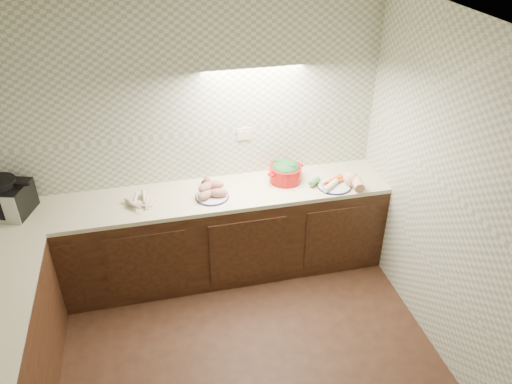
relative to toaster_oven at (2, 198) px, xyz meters
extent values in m
cube|color=white|center=(1.56, -1.60, 1.53)|extent=(3.60, 3.60, 0.05)
cube|color=gray|center=(1.56, 0.18, 0.25)|extent=(3.60, 0.05, 2.60)
cube|color=gray|center=(3.34, -1.60, 0.25)|extent=(0.05, 3.60, 2.60)
cube|color=beige|center=(2.11, 0.19, 0.27)|extent=(0.13, 0.01, 0.12)
cube|color=black|center=(1.56, -0.10, -0.62)|extent=(3.60, 0.60, 0.86)
cube|color=beige|center=(1.56, -0.10, -0.17)|extent=(3.60, 0.60, 0.04)
cube|color=black|center=(0.00, 0.01, -0.01)|extent=(0.52, 0.45, 0.26)
cone|color=beige|center=(1.06, -0.17, -0.13)|extent=(0.14, 0.18, 0.04)
cone|color=beige|center=(1.20, -0.22, -0.13)|extent=(0.10, 0.18, 0.04)
cone|color=beige|center=(1.13, -0.18, -0.13)|extent=(0.09, 0.22, 0.04)
cone|color=beige|center=(1.17, -0.17, -0.13)|extent=(0.05, 0.20, 0.04)
cone|color=beige|center=(1.25, -0.05, -0.13)|extent=(0.12, 0.18, 0.04)
cone|color=beige|center=(1.07, -0.14, -0.13)|extent=(0.16, 0.16, 0.04)
cone|color=beige|center=(1.12, -0.12, -0.13)|extent=(0.15, 0.15, 0.04)
cone|color=beige|center=(1.16, -0.12, -0.11)|extent=(0.18, 0.17, 0.04)
cone|color=beige|center=(1.27, -0.13, -0.10)|extent=(0.19, 0.14, 0.04)
cone|color=beige|center=(1.19, -0.14, -0.11)|extent=(0.06, 0.19, 0.04)
cone|color=beige|center=(1.26, -0.22, -0.10)|extent=(0.05, 0.21, 0.04)
cylinder|color=#17163E|center=(1.74, -0.16, -0.14)|extent=(0.30, 0.30, 0.01)
cylinder|color=silver|center=(1.74, -0.16, -0.14)|extent=(0.28, 0.28, 0.02)
ellipsoid|color=#A36D56|center=(1.68, -0.19, -0.09)|extent=(0.17, 0.11, 0.08)
ellipsoid|color=#A36D56|center=(1.80, -0.18, -0.09)|extent=(0.17, 0.11, 0.08)
ellipsoid|color=#A36D56|center=(1.73, -0.10, -0.09)|extent=(0.17, 0.11, 0.08)
ellipsoid|color=#A36D56|center=(1.69, -0.13, -0.05)|extent=(0.17, 0.11, 0.08)
ellipsoid|color=#A36D56|center=(1.78, -0.11, -0.05)|extent=(0.17, 0.11, 0.08)
cylinder|color=black|center=(1.74, 0.02, -0.12)|extent=(0.13, 0.13, 0.05)
sphere|color=maroon|center=(1.72, 0.02, -0.08)|extent=(0.07, 0.07, 0.07)
sphere|color=silver|center=(1.76, 0.03, -0.09)|extent=(0.04, 0.04, 0.04)
cylinder|color=#B20908|center=(2.46, -0.03, -0.07)|extent=(0.39, 0.39, 0.15)
cube|color=#B20908|center=(2.30, -0.09, -0.03)|extent=(0.06, 0.07, 0.02)
cube|color=#B20908|center=(2.61, 0.04, -0.03)|extent=(0.06, 0.07, 0.02)
ellipsoid|color=#26602B|center=(2.46, -0.03, -0.01)|extent=(0.27, 0.27, 0.15)
cylinder|color=#17163E|center=(2.87, -0.23, -0.14)|extent=(0.32, 0.32, 0.01)
cylinder|color=silver|center=(2.87, -0.23, -0.14)|extent=(0.30, 0.30, 0.02)
cone|color=orange|center=(2.88, -0.22, -0.11)|extent=(0.18, 0.11, 0.04)
cone|color=orange|center=(2.85, -0.19, -0.11)|extent=(0.16, 0.15, 0.04)
cone|color=orange|center=(2.82, -0.20, -0.11)|extent=(0.18, 0.09, 0.04)
cone|color=orange|center=(2.85, -0.22, -0.09)|extent=(0.19, 0.08, 0.04)
cone|color=orange|center=(2.83, -0.17, -0.09)|extent=(0.17, 0.13, 0.04)
cone|color=orange|center=(2.86, -0.21, -0.09)|extent=(0.18, 0.11, 0.04)
cylinder|color=silver|center=(2.81, -0.27, -0.11)|extent=(0.19, 0.17, 0.05)
cylinder|color=#2E6E2D|center=(2.69, -0.17, -0.11)|extent=(0.13, 0.12, 0.05)
camera|label=1|loc=(1.28, -3.89, 2.24)|focal=35.00mm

